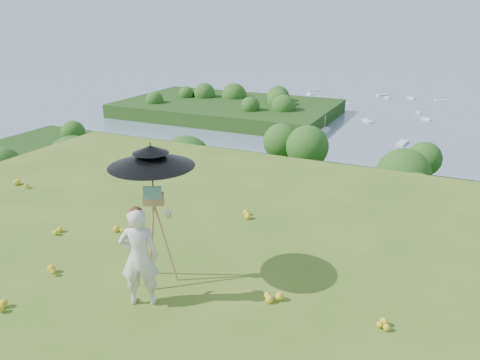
% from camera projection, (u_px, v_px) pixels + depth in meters
% --- Properties ---
extents(ground, '(14.00, 14.00, 0.00)m').
position_uv_depth(ground, '(131.00, 257.00, 8.43)').
color(ground, '#486E1F').
rests_on(ground, ground).
extents(forest_slope, '(140.00, 56.00, 22.00)m').
position_uv_depth(forest_slope, '(364.00, 352.00, 48.17)').
color(forest_slope, '#183C10').
rests_on(forest_slope, bay_water).
extents(shoreline_tier, '(170.00, 28.00, 8.00)m').
position_uv_depth(shoreline_tier, '(403.00, 246.00, 84.66)').
color(shoreline_tier, '#656050').
rests_on(shoreline_tier, bay_water).
extents(bay_water, '(700.00, 700.00, 0.00)m').
position_uv_depth(bay_water, '(446.00, 95.00, 224.64)').
color(bay_water, slate).
rests_on(bay_water, ground).
extents(peninsula, '(90.00, 60.00, 12.00)m').
position_uv_depth(peninsula, '(228.00, 102.00, 180.16)').
color(peninsula, '#183C10').
rests_on(peninsula, bay_water).
extents(slope_trees, '(110.00, 50.00, 6.00)m').
position_uv_depth(slope_trees, '(377.00, 230.00, 43.39)').
color(slope_trees, '#1A5118').
rests_on(slope_trees, forest_slope).
extents(harbor_town, '(110.00, 22.00, 5.00)m').
position_uv_depth(harbor_town, '(408.00, 213.00, 82.44)').
color(harbor_town, beige).
rests_on(harbor_town, shoreline_tier).
extents(moored_boats, '(140.00, 140.00, 0.70)m').
position_uv_depth(moored_boats, '(397.00, 126.00, 162.12)').
color(moored_boats, silver).
rests_on(moored_boats, bay_water).
extents(wildflowers, '(10.00, 10.50, 0.12)m').
position_uv_depth(wildflowers, '(139.00, 248.00, 8.63)').
color(wildflowers, gold).
rests_on(wildflowers, ground).
extents(painter, '(0.68, 0.59, 1.56)m').
position_uv_depth(painter, '(139.00, 257.00, 6.85)').
color(painter, white).
rests_on(painter, ground).
extents(field_easel, '(0.86, 0.86, 1.69)m').
position_uv_depth(field_easel, '(156.00, 235.00, 7.39)').
color(field_easel, '#A48045').
rests_on(field_easel, ground).
extents(sun_umbrella, '(1.66, 1.66, 0.96)m').
position_uv_depth(sun_umbrella, '(152.00, 173.00, 7.06)').
color(sun_umbrella, black).
rests_on(sun_umbrella, field_easel).
extents(painter_cap, '(0.29, 0.31, 0.10)m').
position_uv_depth(painter_cap, '(135.00, 211.00, 6.60)').
color(painter_cap, pink).
rests_on(painter_cap, painter).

